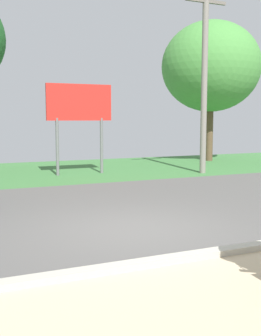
# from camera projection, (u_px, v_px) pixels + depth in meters

# --- Properties ---
(ground_plane) EXTENTS (40.00, 22.00, 0.20)m
(ground_plane) POSITION_uv_depth(u_px,v_px,m) (88.00, 204.00, 11.12)
(ground_plane) COLOR #565451
(utility_pole) EXTENTS (1.80, 0.24, 7.27)m
(utility_pole) POSITION_uv_depth(u_px,v_px,m) (204.00, 77.00, 16.73)
(utility_pole) COLOR gray
(utility_pole) RESTS_ON ground_plane
(roadside_billboard) EXTENTS (2.60, 0.12, 3.50)m
(roadside_billboard) POSITION_uv_depth(u_px,v_px,m) (79.00, 109.00, 16.48)
(roadside_billboard) COLOR slate
(roadside_billboard) RESTS_ON ground_plane
(tree_center_back) EXTENTS (4.99, 4.99, 7.06)m
(tree_center_back) POSITION_uv_depth(u_px,v_px,m) (211.00, 67.00, 21.60)
(tree_center_back) COLOR brown
(tree_center_back) RESTS_ON ground_plane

